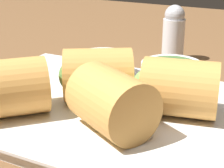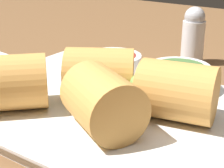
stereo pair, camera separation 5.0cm
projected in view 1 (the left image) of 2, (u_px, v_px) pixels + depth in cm
name	position (u px, v px, depth cm)	size (l,w,h in cm)	color
table_surface	(81.00, 119.00, 41.48)	(180.00, 140.00, 2.00)	brown
serving_plate	(112.00, 110.00, 39.43)	(34.66, 24.07, 1.50)	white
roll_front_left	(109.00, 100.00, 33.13)	(8.91, 8.31, 5.58)	#D19347
roll_front_right	(175.00, 87.00, 35.99)	(8.51, 6.89, 5.58)	#D19347
roll_back_left	(4.00, 88.00, 35.77)	(8.96, 8.97, 5.58)	#D19347
roll_back_right	(93.00, 75.00, 39.29)	(8.95, 8.42, 5.58)	#D19347
dipping_bowl_near	(171.00, 73.00, 43.51)	(7.15, 7.15, 2.77)	white
dipping_bowl_far	(103.00, 65.00, 46.37)	(7.15, 7.15, 2.77)	white
salt_shaker	(174.00, 33.00, 56.52)	(3.34, 3.34, 8.52)	silver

